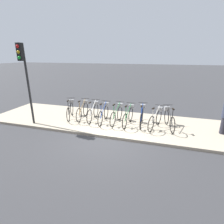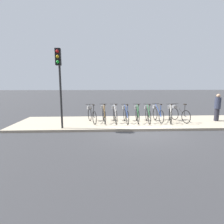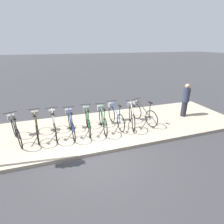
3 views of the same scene
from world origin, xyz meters
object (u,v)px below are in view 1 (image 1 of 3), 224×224
object	(u,v)px
parked_bicycle_4	(117,114)
parked_bicycle_8	(169,118)
parked_bicycle_1	(83,110)
parked_bicycle_2	(93,111)
parked_bicycle_7	(156,118)
parked_bicycle_3	(104,113)
parked_bicycle_5	(128,115)
parked_bicycle_0	(70,109)
parked_bicycle_6	(142,115)
traffic_light	(24,68)

from	to	relation	value
parked_bicycle_4	parked_bicycle_8	size ratio (longest dim) A/B	1.02
parked_bicycle_1	parked_bicycle_2	bearing A→B (deg)	-4.76
parked_bicycle_1	parked_bicycle_7	xyz separation A→B (m)	(3.81, -0.17, 0.00)
parked_bicycle_1	parked_bicycle_8	size ratio (longest dim) A/B	1.02
parked_bicycle_3	parked_bicycle_7	bearing A→B (deg)	-0.03
parked_bicycle_5	parked_bicycle_0	bearing A→B (deg)	178.81
parked_bicycle_0	parked_bicycle_3	size ratio (longest dim) A/B	0.95
parked_bicycle_6	traffic_light	distance (m)	5.85
parked_bicycle_4	parked_bicycle_7	world-z (taller)	same
parked_bicycle_0	parked_bicycle_8	size ratio (longest dim) A/B	0.98
parked_bicycle_6	traffic_light	size ratio (longest dim) A/B	0.46
parked_bicycle_8	traffic_light	size ratio (longest dim) A/B	0.45
parked_bicycle_0	parked_bicycle_1	distance (m)	0.71
parked_bicycle_2	traffic_light	size ratio (longest dim) A/B	0.46
parked_bicycle_2	parked_bicycle_7	distance (m)	3.19
parked_bicycle_6	parked_bicycle_4	bearing A→B (deg)	-174.63
parked_bicycle_4	parked_bicycle_8	distance (m)	2.48
parked_bicycle_0	parked_bicycle_2	xyz separation A→B (m)	(1.33, 0.04, 0.00)
parked_bicycle_0	parked_bicycle_4	distance (m)	2.62
parked_bicycle_4	parked_bicycle_6	world-z (taller)	same
parked_bicycle_0	parked_bicycle_4	bearing A→B (deg)	0.08
parked_bicycle_4	parked_bicycle_7	size ratio (longest dim) A/B	1.04
parked_bicycle_1	parked_bicycle_6	distance (m)	3.13
parked_bicycle_5	traffic_light	size ratio (longest dim) A/B	0.46
parked_bicycle_1	traffic_light	bearing A→B (deg)	-144.36
parked_bicycle_5	parked_bicycle_6	size ratio (longest dim) A/B	1.00
parked_bicycle_0	parked_bicycle_1	xyz separation A→B (m)	(0.70, 0.09, 0.00)
parked_bicycle_6	parked_bicycle_0	bearing A→B (deg)	-178.24
parked_bicycle_3	parked_bicycle_7	distance (m)	2.57
parked_bicycle_8	parked_bicycle_4	bearing A→B (deg)	-178.16
traffic_light	parked_bicycle_4	bearing A→B (deg)	19.23
parked_bicycle_1	parked_bicycle_0	bearing A→B (deg)	-172.30
parked_bicycle_3	parked_bicycle_6	distance (m)	1.90
parked_bicycle_3	parked_bicycle_8	size ratio (longest dim) A/B	1.03
parked_bicycle_1	parked_bicycle_5	world-z (taller)	same
parked_bicycle_4	parked_bicycle_5	xyz separation A→B (m)	(0.60, -0.07, 0.00)
parked_bicycle_0	parked_bicycle_8	xyz separation A→B (m)	(5.10, 0.08, 0.00)
parked_bicycle_0	parked_bicycle_6	distance (m)	3.83
parked_bicycle_7	parked_bicycle_3	bearing A→B (deg)	179.97
parked_bicycle_0	parked_bicycle_2	world-z (taller)	same
parked_bicycle_6	traffic_light	xyz separation A→B (m)	(-5.19, -1.50, 2.23)
parked_bicycle_7	parked_bicycle_0	bearing A→B (deg)	179.08
parked_bicycle_4	parked_bicycle_7	distance (m)	1.90
parked_bicycle_4	parked_bicycle_6	xyz separation A→B (m)	(1.22, 0.11, 0.00)
parked_bicycle_1	parked_bicycle_8	xyz separation A→B (m)	(4.40, -0.01, 0.00)
parked_bicycle_7	traffic_light	size ratio (longest dim) A/B	0.45
parked_bicycle_7	traffic_light	distance (m)	6.42
parked_bicycle_2	parked_bicycle_5	bearing A→B (deg)	-3.33
parked_bicycle_2	traffic_light	bearing A→B (deg)	-152.05
parked_bicycle_4	traffic_light	xyz separation A→B (m)	(-3.98, -1.39, 2.23)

